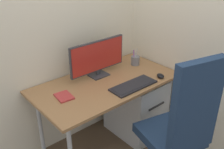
% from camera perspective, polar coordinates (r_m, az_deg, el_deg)
% --- Properties ---
extents(ground_plane, '(8.00, 8.00, 0.00)m').
position_cam_1_polar(ground_plane, '(2.84, -1.09, -14.92)').
color(ground_plane, brown).
extents(wall_back, '(3.01, 0.04, 2.80)m').
position_cam_1_polar(wall_back, '(2.49, -7.26, 15.17)').
color(wall_back, beige).
rests_on(wall_back, ground_plane).
extents(wall_side_right, '(0.04, 2.36, 2.80)m').
position_cam_1_polar(wall_side_right, '(2.54, 15.16, 14.73)').
color(wall_side_right, beige).
rests_on(wall_side_right, ground_plane).
extents(desk, '(1.36, 0.71, 0.74)m').
position_cam_1_polar(desk, '(2.45, -1.23, -2.93)').
color(desk, '#996B42').
rests_on(desk, ground_plane).
extents(office_chair, '(0.64, 0.64, 1.22)m').
position_cam_1_polar(office_chair, '(2.14, 14.92, -10.63)').
color(office_chair, black).
rests_on(office_chair, ground_plane).
extents(filing_cabinet, '(0.44, 0.57, 0.66)m').
position_cam_1_polar(filing_cabinet, '(2.84, 5.17, -6.76)').
color(filing_cabinet, silver).
rests_on(filing_cabinet, ground_plane).
extents(monitor, '(0.61, 0.14, 0.35)m').
position_cam_1_polar(monitor, '(2.46, -3.16, 3.82)').
color(monitor, '#333338').
rests_on(monitor, desk).
extents(keyboard, '(0.45, 0.18, 0.02)m').
position_cam_1_polar(keyboard, '(2.34, 4.72, -2.41)').
color(keyboard, black).
rests_on(keyboard, desk).
extents(mouse, '(0.09, 0.10, 0.04)m').
position_cam_1_polar(mouse, '(2.53, 10.59, -0.29)').
color(mouse, black).
rests_on(mouse, desk).
extents(pen_holder, '(0.09, 0.09, 0.18)m').
position_cam_1_polar(pen_holder, '(2.76, 5.12, 3.11)').
color(pen_holder, slate).
rests_on(pen_holder, desk).
extents(notebook, '(0.14, 0.17, 0.01)m').
position_cam_1_polar(notebook, '(2.21, -10.49, -4.75)').
color(notebook, '#B23333').
rests_on(notebook, desk).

